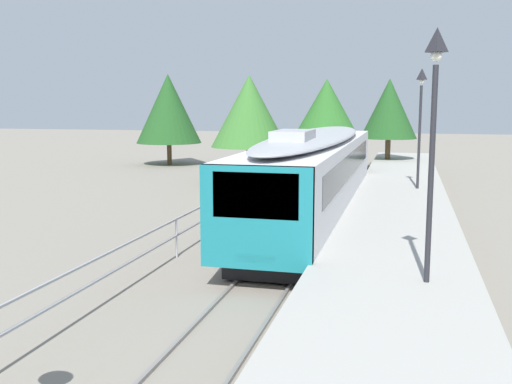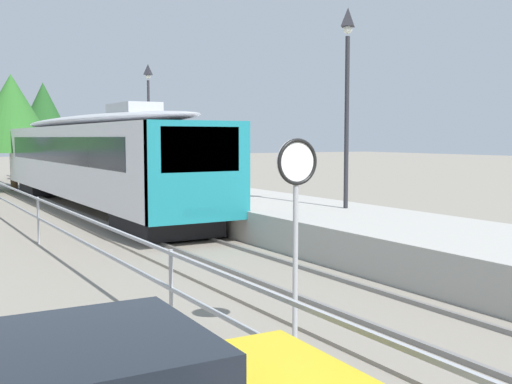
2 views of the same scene
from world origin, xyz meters
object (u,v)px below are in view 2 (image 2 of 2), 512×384
(platform_lamp_mid_platform, at_px, (347,70))
(speed_limit_sign, at_px, (297,191))
(platform_lamp_far_end, at_px, (148,99))
(commuter_train, at_px, (92,155))

(platform_lamp_mid_platform, relative_size, speed_limit_sign, 1.91)
(platform_lamp_mid_platform, bearing_deg, platform_lamp_far_end, 90.00)
(commuter_train, height_order, speed_limit_sign, commuter_train)
(platform_lamp_mid_platform, distance_m, platform_lamp_far_end, 14.73)
(platform_lamp_mid_platform, bearing_deg, speed_limit_sign, -132.93)
(platform_lamp_mid_platform, bearing_deg, commuter_train, 111.34)
(platform_lamp_mid_platform, xyz_separation_m, platform_lamp_far_end, (0.00, 14.73, 0.00))
(speed_limit_sign, bearing_deg, commuter_train, 82.90)
(commuter_train, relative_size, platform_lamp_mid_platform, 3.61)
(platform_lamp_mid_platform, xyz_separation_m, speed_limit_sign, (-6.09, -6.55, -2.50))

